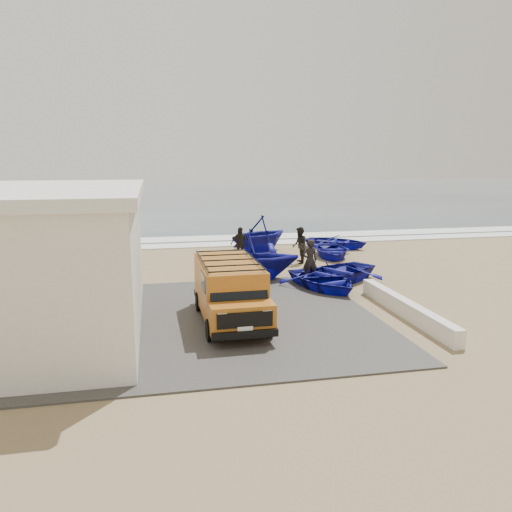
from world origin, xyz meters
TOP-DOWN VIEW (x-y plane):
  - ground at (0.00, 0.00)m, footprint 160.00×160.00m
  - slab at (-2.00, -2.00)m, footprint 12.00×10.00m
  - ocean at (0.00, 56.00)m, footprint 180.00×88.00m
  - surf_line at (0.00, 12.00)m, footprint 180.00×1.60m
  - surf_wash at (0.00, 14.50)m, footprint 180.00×2.20m
  - parapet at (5.00, -3.00)m, footprint 0.35×6.00m
  - van at (-0.72, -2.34)m, footprint 1.93×4.67m
  - boat_near_left at (3.50, 0.88)m, footprint 3.56×4.25m
  - boat_near_right at (4.41, 1.89)m, footprint 4.99×4.59m
  - boat_mid_left at (1.12, 2.94)m, footprint 4.16×3.69m
  - boat_mid_right at (6.11, 7.04)m, footprint 3.16×3.94m
  - boat_far_left at (2.69, 9.27)m, footprint 5.03×4.86m
  - boat_far_right at (7.36, 9.54)m, footprint 4.35×4.14m
  - fisherman_front at (3.38, 2.21)m, footprint 0.68×0.46m
  - fisherman_middle at (4.04, 5.89)m, footprint 0.84×0.99m
  - fisherman_back at (1.25, 7.03)m, footprint 1.09×0.67m

SIDE VIEW (x-z plane):
  - ground at x=0.00m, z-range 0.00..0.00m
  - ocean at x=0.00m, z-range 0.00..0.01m
  - surf_wash at x=0.00m, z-range 0.00..0.04m
  - slab at x=-2.00m, z-range 0.00..0.05m
  - surf_line at x=0.00m, z-range 0.00..0.06m
  - parapet at x=5.00m, z-range 0.00..0.55m
  - boat_mid_right at x=6.11m, z-range 0.00..0.73m
  - boat_far_right at x=7.36m, z-range 0.00..0.73m
  - boat_near_left at x=3.50m, z-range 0.00..0.76m
  - boat_near_right at x=4.41m, z-range 0.00..0.84m
  - fisherman_back at x=1.25m, z-range 0.00..1.74m
  - fisherman_front at x=3.38m, z-range 0.00..1.80m
  - fisherman_middle at x=4.04m, z-range 0.00..1.81m
  - boat_far_left at x=2.69m, z-range 0.00..2.04m
  - boat_mid_left at x=1.12m, z-range 0.00..2.04m
  - van at x=-0.72m, z-range 0.07..2.07m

